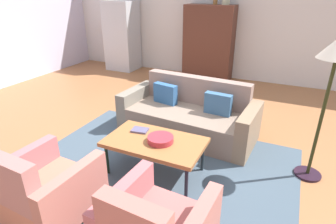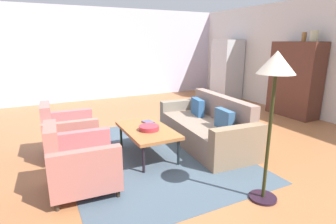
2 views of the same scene
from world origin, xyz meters
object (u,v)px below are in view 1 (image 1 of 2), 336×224
object	(u,v)px
fruit_bowl	(160,139)
floor_lamp	(335,62)
vase_tall	(215,0)
refrigerator	(122,36)
armchair_left	(45,192)
book_stack	(140,130)
couch	(189,116)
coffee_table	(155,143)
cabinet	(209,43)

from	to	relation	value
fruit_bowl	floor_lamp	distance (m)	2.08
vase_tall	refrigerator	bearing A→B (deg)	-177.78
armchair_left	vase_tall	distance (m)	5.54
refrigerator	armchair_left	bearing A→B (deg)	-64.32
book_stack	vase_tall	world-z (taller)	vase_tall
couch	coffee_table	xyz separation A→B (m)	(-0.01, -1.19, 0.13)
armchair_left	fruit_bowl	world-z (taller)	armchair_left
armchair_left	fruit_bowl	size ratio (longest dim) A/B	2.78
couch	book_stack	size ratio (longest dim) A/B	9.44
armchair_left	book_stack	xyz separation A→B (m)	(0.32, 1.30, 0.13)
coffee_table	vase_tall	size ratio (longest dim) A/B	5.77
vase_tall	floor_lamp	distance (m)	4.14
couch	coffee_table	world-z (taller)	couch
coffee_table	floor_lamp	bearing A→B (deg)	22.70
cabinet	coffee_table	bearing A→B (deg)	-81.33
armchair_left	refrigerator	bearing A→B (deg)	118.53
refrigerator	cabinet	bearing A→B (deg)	2.42
fruit_bowl	floor_lamp	size ratio (longest dim) A/B	0.18
vase_tall	armchair_left	bearing A→B (deg)	-90.75
couch	floor_lamp	distance (m)	2.16
vase_tall	couch	bearing A→B (deg)	-79.68
floor_lamp	refrigerator	bearing A→B (deg)	145.87
vase_tall	coffee_table	bearing A→B (deg)	-82.67
armchair_left	vase_tall	world-z (taller)	vase_tall
cabinet	vase_tall	bearing A→B (deg)	-2.71
armchair_left	refrigerator	size ratio (longest dim) A/B	0.48
armchair_left	floor_lamp	world-z (taller)	floor_lamp
book_stack	refrigerator	distance (m)	4.85
armchair_left	fruit_bowl	distance (m)	1.36
armchair_left	cabinet	size ratio (longest dim) A/B	0.49
armchair_left	refrigerator	distance (m)	5.82
vase_tall	refrigerator	size ratio (longest dim) A/B	0.11
book_stack	couch	bearing A→B (deg)	74.41
floor_lamp	cabinet	bearing A→B (deg)	125.16
cabinet	refrigerator	xyz separation A→B (m)	(-2.48, -0.10, 0.03)
cabinet	refrigerator	size ratio (longest dim) A/B	0.97
fruit_bowl	cabinet	world-z (taller)	cabinet
cabinet	floor_lamp	bearing A→B (deg)	-54.84
fruit_bowl	vase_tall	world-z (taller)	vase_tall
couch	vase_tall	distance (m)	3.42
armchair_left	vase_tall	size ratio (longest dim) A/B	4.23
refrigerator	book_stack	bearing A→B (deg)	-54.18
couch	fruit_bowl	bearing A→B (deg)	97.54
coffee_table	refrigerator	size ratio (longest dim) A/B	0.65
cabinet	book_stack	bearing A→B (deg)	-85.07
book_stack	armchair_left	bearing A→B (deg)	-103.66
couch	cabinet	world-z (taller)	cabinet
couch	refrigerator	xyz separation A→B (m)	(-3.12, 2.86, 0.64)
fruit_bowl	refrigerator	world-z (taller)	refrigerator
armchair_left	cabinet	distance (m)	5.35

